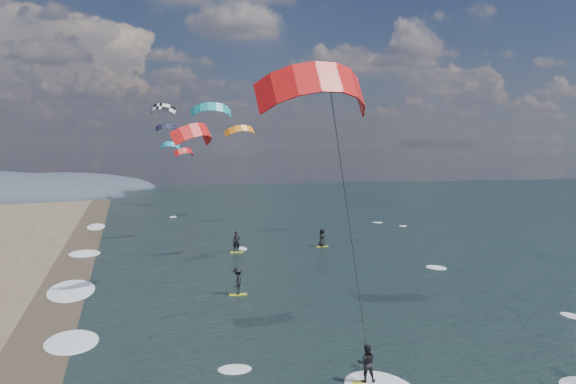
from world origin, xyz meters
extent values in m
cube|color=#382D23|center=(-12.00, 10.00, 0.00)|extent=(3.00, 240.00, 0.00)
ellipsoid|color=#3D4756|center=(-22.00, 120.00, 0.00)|extent=(40.00, 18.00, 7.00)
cube|color=gold|center=(0.80, 6.86, 0.03)|extent=(1.15, 0.35, 0.05)
imported|color=black|center=(0.80, 6.86, 0.78)|extent=(0.82, 0.70, 1.45)
cylinder|color=black|center=(-0.95, 3.86, 6.11)|extent=(0.02, 0.02, 11.86)
cube|color=gold|center=(-1.55, 22.30, 0.03)|extent=(1.10, 0.35, 0.05)
imported|color=black|center=(-1.55, 22.30, 0.86)|extent=(0.79, 1.14, 1.63)
cube|color=gold|center=(8.86, 38.60, 0.03)|extent=(1.10, 0.35, 0.05)
imported|color=black|center=(8.86, 38.60, 0.83)|extent=(0.90, 0.79, 1.55)
cube|color=gold|center=(0.96, 37.49, 0.03)|extent=(1.10, 0.35, 0.05)
imported|color=black|center=(0.96, 37.49, 0.92)|extent=(0.74, 0.61, 1.75)
ellipsoid|color=white|center=(-10.80, 15.00, 0.00)|extent=(2.40, 5.40, 0.11)
ellipsoid|color=white|center=(-10.80, 26.00, 0.00)|extent=(2.40, 5.40, 0.11)
ellipsoid|color=white|center=(-10.80, 40.00, 0.00)|extent=(2.40, 5.40, 0.11)
ellipsoid|color=white|center=(-10.80, 58.00, 0.00)|extent=(2.40, 5.40, 0.11)
camera|label=1|loc=(-7.98, -15.61, 9.12)|focal=40.00mm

